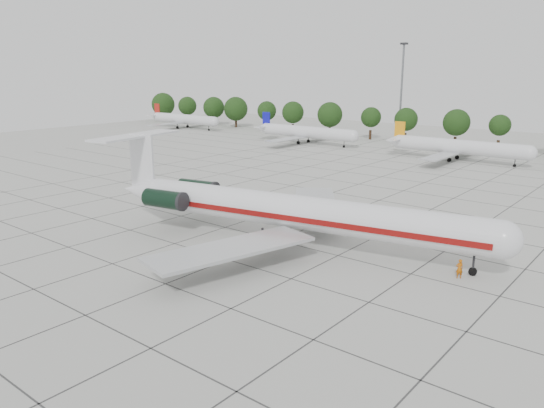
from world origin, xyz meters
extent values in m
plane|color=beige|center=(0.00, 0.00, 0.00)|extent=(260.00, 260.00, 0.00)
cube|color=#383838|center=(0.00, 15.00, 0.01)|extent=(170.00, 170.00, 0.02)
cylinder|color=silver|center=(3.45, -0.04, 3.82)|extent=(39.24, 10.97, 3.60)
sphere|color=silver|center=(22.73, 3.68, 3.82)|extent=(3.60, 3.60, 3.60)
cone|color=silver|center=(-18.51, -4.27, 3.82)|extent=(6.04, 4.57, 3.60)
cube|color=maroon|center=(3.10, 1.75, 3.54)|extent=(37.50, 7.29, 0.60)
cube|color=maroon|center=(3.79, -1.82, 3.54)|extent=(37.50, 7.29, 0.60)
cube|color=#B7BABC|center=(-1.09, 9.09, 2.35)|extent=(13.66, 16.19, 0.33)
cube|color=#B7BABC|center=(2.63, -10.19, 2.35)|extent=(8.85, 17.09, 0.33)
cube|color=black|center=(-12.55, -0.62, 4.14)|extent=(2.62, 1.85, 0.27)
cylinder|color=black|center=(-12.69, 0.13, 4.14)|extent=(5.53, 3.03, 2.07)
cube|color=black|center=(-11.62, -5.44, 4.14)|extent=(2.62, 1.85, 0.27)
cylinder|color=black|center=(-11.47, -6.19, 4.14)|extent=(5.53, 3.03, 2.07)
cube|color=silver|center=(-17.97, -4.17, 7.64)|extent=(3.49, 0.96, 6.54)
cube|color=silver|center=(-18.72, -4.31, 10.69)|extent=(5.69, 13.47, 0.24)
cylinder|color=black|center=(20.58, 3.27, 1.04)|extent=(0.26, 0.26, 2.07)
cylinder|color=black|center=(20.58, 3.27, 0.38)|extent=(0.81, 0.44, 0.76)
cylinder|color=black|center=(-0.30, 2.13, 1.42)|extent=(0.31, 0.31, 1.96)
cylinder|color=black|center=(-0.30, 2.13, 0.55)|extent=(1.19, 0.85, 1.09)
cylinder|color=black|center=(0.77, -3.44, 1.42)|extent=(0.31, 0.31, 1.96)
cylinder|color=black|center=(0.77, -3.44, 0.55)|extent=(1.19, 0.85, 1.09)
imported|color=#BE5A0B|center=(19.83, 1.82, 0.91)|extent=(0.78, 0.78, 1.83)
cylinder|color=silver|center=(-95.60, 72.06, 3.00)|extent=(27.20, 3.00, 3.00)
cube|color=#B7BABC|center=(-96.60, 72.06, 1.80)|extent=(3.50, 27.20, 0.25)
cube|color=#AB1B12|center=(-109.04, 72.06, 5.60)|extent=(2.40, 0.25, 3.60)
cylinder|color=black|center=(-96.60, 74.26, 0.40)|extent=(0.80, 0.45, 0.80)
cylinder|color=black|center=(-96.60, 69.86, 0.40)|extent=(0.80, 0.45, 0.80)
cylinder|color=silver|center=(-43.51, 66.97, 3.00)|extent=(27.20, 3.00, 3.00)
cube|color=#B7BABC|center=(-44.51, 66.97, 1.80)|extent=(3.50, 27.20, 0.25)
cube|color=#0E0DAD|center=(-56.95, 66.97, 5.60)|extent=(2.40, 0.25, 3.60)
cylinder|color=black|center=(-44.51, 69.17, 0.40)|extent=(0.80, 0.45, 0.80)
cylinder|color=black|center=(-44.51, 64.77, 0.40)|extent=(0.80, 0.45, 0.80)
cylinder|color=silver|center=(-3.56, 65.14, 3.00)|extent=(27.20, 3.00, 3.00)
cube|color=#B7BABC|center=(-4.56, 65.14, 1.80)|extent=(3.50, 27.20, 0.25)
cube|color=orange|center=(-17.00, 65.14, 5.60)|extent=(2.40, 0.25, 3.60)
cylinder|color=black|center=(-4.56, 67.34, 0.40)|extent=(0.80, 0.45, 0.80)
cylinder|color=black|center=(-4.56, 62.94, 0.40)|extent=(0.80, 0.45, 0.80)
cylinder|color=#332114|center=(-121.40, 85.00, 1.25)|extent=(0.70, 0.70, 2.50)
sphere|color=black|center=(-121.40, 85.00, 6.00)|extent=(8.44, 8.44, 8.44)
cylinder|color=#332114|center=(-108.21, 85.00, 1.25)|extent=(0.70, 0.70, 2.50)
sphere|color=black|center=(-108.21, 85.00, 6.00)|extent=(6.44, 6.44, 6.44)
cylinder|color=#332114|center=(-95.02, 85.00, 1.25)|extent=(0.70, 0.70, 2.50)
sphere|color=black|center=(-95.02, 85.00, 6.00)|extent=(7.14, 7.14, 7.14)
cylinder|color=#332114|center=(-84.83, 85.00, 1.25)|extent=(0.70, 0.70, 2.50)
sphere|color=black|center=(-84.83, 85.00, 6.00)|extent=(7.79, 7.79, 7.79)
cylinder|color=#332114|center=(-71.64, 85.00, 1.25)|extent=(0.70, 0.70, 2.50)
sphere|color=black|center=(-71.64, 85.00, 6.00)|extent=(5.94, 5.94, 5.94)
cylinder|color=#332114|center=(-61.45, 85.00, 1.25)|extent=(0.70, 0.70, 2.50)
sphere|color=black|center=(-61.45, 85.00, 6.00)|extent=(6.57, 6.57, 6.57)
cylinder|color=#332114|center=(-48.26, 85.00, 1.25)|extent=(0.70, 0.70, 2.50)
sphere|color=black|center=(-48.26, 85.00, 6.00)|extent=(7.15, 7.15, 7.15)
cylinder|color=#332114|center=(-35.07, 85.00, 1.25)|extent=(0.70, 0.70, 2.50)
sphere|color=black|center=(-35.07, 85.00, 6.00)|extent=(5.43, 5.43, 5.43)
cylinder|color=#332114|center=(-24.88, 85.00, 1.25)|extent=(0.70, 0.70, 2.50)
sphere|color=black|center=(-24.88, 85.00, 6.00)|extent=(5.99, 5.99, 5.99)
cylinder|color=#332114|center=(-11.69, 85.00, 1.25)|extent=(0.70, 0.70, 2.50)
sphere|color=black|center=(-11.69, 85.00, 6.00)|extent=(6.50, 6.50, 6.50)
cylinder|color=#332114|center=(-1.50, 85.00, 1.25)|extent=(0.70, 0.70, 2.50)
sphere|color=black|center=(-1.50, 85.00, 6.00)|extent=(4.93, 4.93, 4.93)
cylinder|color=slate|center=(-30.00, 92.00, 12.50)|extent=(0.56, 0.56, 25.00)
cube|color=black|center=(-30.00, 92.00, 25.20)|extent=(1.60, 1.60, 0.50)
camera|label=1|loc=(35.07, -44.20, 18.56)|focal=35.00mm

